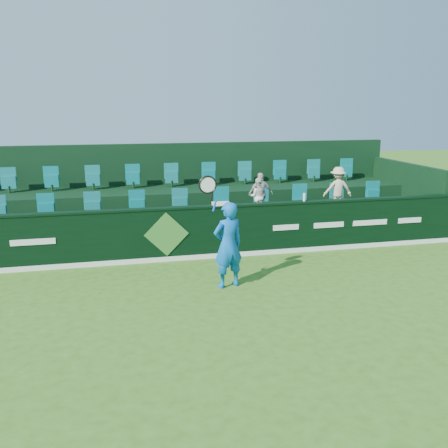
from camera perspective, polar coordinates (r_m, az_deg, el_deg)
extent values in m
plane|color=#356919|center=(8.91, -3.48, -11.78)|extent=(60.00, 60.00, 0.00)
cube|color=black|center=(12.43, -6.64, -1.27)|extent=(16.00, 0.20, 1.30)
cube|color=black|center=(12.28, -6.73, 1.78)|extent=(16.00, 0.24, 0.05)
cube|color=white|center=(12.49, -6.51, -4.02)|extent=(16.00, 0.02, 0.12)
cube|color=#3A7C2D|center=(12.31, -6.58, -1.18)|extent=(1.10, 0.02, 1.10)
cube|color=white|center=(12.37, -21.00, -1.93)|extent=(1.00, 0.01, 0.14)
cube|color=white|center=(13.01, 7.10, -0.39)|extent=(0.70, 0.01, 0.14)
cube|color=white|center=(13.46, 11.90, -0.10)|extent=(0.85, 0.01, 0.14)
cube|color=white|center=(14.01, 16.36, 0.16)|extent=(1.00, 0.01, 0.14)
cube|color=white|center=(14.63, 20.46, 0.40)|extent=(0.70, 0.01, 0.14)
cube|color=black|center=(13.55, -7.15, -1.13)|extent=(16.00, 2.00, 0.80)
cube|color=black|center=(15.34, -7.94, 1.53)|extent=(16.00, 1.80, 1.30)
cube|color=black|center=(16.20, -8.35, 4.49)|extent=(16.00, 0.20, 2.60)
cube|color=black|center=(16.95, 20.05, 3.18)|extent=(0.20, 4.00, 2.00)
cube|color=#146E70|center=(13.78, -7.41, 2.09)|extent=(13.50, 0.50, 0.60)
cube|color=#146E70|center=(15.47, -8.16, 5.19)|extent=(13.50, 0.50, 0.60)
imported|color=blue|center=(10.50, 0.46, -2.41)|extent=(0.77, 0.61, 1.85)
cylinder|color=#143FBF|center=(10.14, -1.09, 2.08)|extent=(0.10, 0.04, 0.22)
cylinder|color=black|center=(10.09, -1.43, 3.18)|extent=(0.08, 0.03, 0.20)
torus|color=black|center=(10.03, -1.88, 4.51)|extent=(0.46, 0.04, 0.46)
cylinder|color=silver|center=(10.03, -1.88, 4.51)|extent=(0.38, 0.01, 0.38)
imported|color=white|center=(13.90, 3.89, 3.18)|extent=(0.59, 0.51, 1.03)
imported|color=beige|center=(13.91, 4.22, 3.47)|extent=(0.69, 0.31, 1.17)
imported|color=beige|center=(14.75, 12.87, 3.93)|extent=(0.88, 0.59, 1.27)
cube|color=white|center=(12.49, -0.33, 2.34)|extent=(0.43, 0.28, 0.06)
cylinder|color=white|center=(13.14, 9.16, 3.06)|extent=(0.07, 0.07, 0.21)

